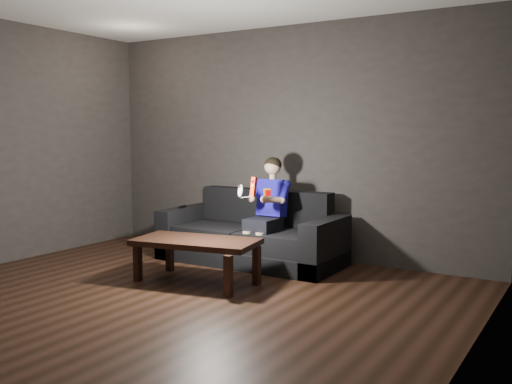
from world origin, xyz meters
The scene contains 9 objects.
floor centered at (0.00, 0.00, 0.00)m, with size 5.00×5.00×0.00m, color black.
back_wall centered at (0.00, 2.50, 1.35)m, with size 5.00×0.04×2.70m, color #342F2E.
right_wall centered at (2.50, 0.00, 1.35)m, with size 0.04×5.00×2.70m, color #342F2E.
sofa centered at (-0.15, 1.95, 0.26)m, with size 2.07×0.89×0.80m.
child centered at (0.08, 1.90, 0.70)m, with size 0.46×0.56×1.12m.
wii_remote_red centered at (0.17, 1.47, 0.91)m, with size 0.05×0.08×0.20m.
nunchuk_white centered at (0.01, 1.47, 0.86)m, with size 0.06×0.09×0.14m.
wii_remote_black centered at (-1.08, 1.88, 0.58)m, with size 0.06×0.14×0.03m.
coffee_table centered at (-0.13, 0.90, 0.37)m, with size 1.28×0.80×0.43m.
Camera 1 is at (3.20, -3.45, 1.47)m, focal length 40.00 mm.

